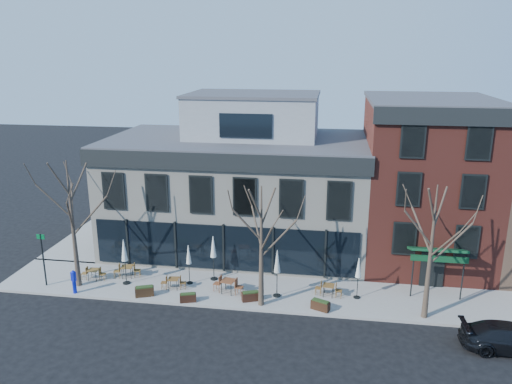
# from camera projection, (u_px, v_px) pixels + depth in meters

# --- Properties ---
(ground) EXTENTS (120.00, 120.00, 0.00)m
(ground) POSITION_uv_depth(u_px,v_px,m) (224.00, 274.00, 32.72)
(ground) COLOR black
(ground) RESTS_ON ground
(sidewalk_front) EXTENTS (33.50, 4.70, 0.15)m
(sidewalk_front) POSITION_uv_depth(u_px,v_px,m) (269.00, 292.00, 30.19)
(sidewalk_front) COLOR gray
(sidewalk_front) RESTS_ON ground
(sidewalk_side) EXTENTS (4.50, 12.00, 0.15)m
(sidewalk_side) POSITION_uv_depth(u_px,v_px,m) (103.00, 232.00, 40.05)
(sidewalk_side) COLOR gray
(sidewalk_side) RESTS_ON ground
(corner_building) EXTENTS (18.39, 10.39, 11.10)m
(corner_building) POSITION_uv_depth(u_px,v_px,m) (239.00, 185.00, 36.22)
(corner_building) COLOR beige
(corner_building) RESTS_ON ground
(red_brick_building) EXTENTS (8.20, 11.78, 11.18)m
(red_brick_building) POSITION_uv_depth(u_px,v_px,m) (425.00, 180.00, 34.00)
(red_brick_building) COLOR maroon
(red_brick_building) RESTS_ON ground
(tree_corner) EXTENTS (3.93, 3.98, 7.92)m
(tree_corner) POSITION_uv_depth(u_px,v_px,m) (73.00, 223.00, 29.75)
(tree_corner) COLOR #382B21
(tree_corner) RESTS_ON sidewalk_front
(tree_mid) EXTENTS (3.50, 3.55, 7.04)m
(tree_mid) POSITION_uv_depth(u_px,v_px,m) (262.00, 245.00, 27.53)
(tree_mid) COLOR #382B21
(tree_mid) RESTS_ON sidewalk_front
(tree_right) EXTENTS (3.72, 3.77, 7.48)m
(tree_right) POSITION_uv_depth(u_px,v_px,m) (431.00, 251.00, 26.15)
(tree_right) COLOR #382B21
(tree_right) RESTS_ON sidewalk_front
(sign_pole) EXTENTS (0.50, 0.10, 3.40)m
(sign_pole) POSITION_uv_depth(u_px,v_px,m) (43.00, 256.00, 30.36)
(sign_pole) COLOR black
(sign_pole) RESTS_ON sidewalk_front
(parked_sedan) EXTENTS (4.71, 1.98, 1.36)m
(parked_sedan) POSITION_uv_depth(u_px,v_px,m) (510.00, 338.00, 24.30)
(parked_sedan) COLOR black
(parked_sedan) RESTS_ON ground
(call_box) EXTENTS (0.31, 0.30, 1.50)m
(call_box) POSITION_uv_depth(u_px,v_px,m) (74.00, 281.00, 29.68)
(call_box) COLOR #0E1BB7
(call_box) RESTS_ON sidewalk_front
(cafe_set_0) EXTENTS (1.59, 0.66, 0.83)m
(cafe_set_0) POSITION_uv_depth(u_px,v_px,m) (94.00, 273.00, 31.52)
(cafe_set_0) COLOR brown
(cafe_set_0) RESTS_ON sidewalk_front
(cafe_set_1) EXTENTS (1.77, 0.83, 0.91)m
(cafe_set_1) POSITION_uv_depth(u_px,v_px,m) (127.00, 270.00, 31.84)
(cafe_set_1) COLOR brown
(cafe_set_1) RESTS_ON sidewalk_front
(cafe_set_2) EXTENTS (1.59, 0.69, 0.82)m
(cafe_set_2) POSITION_uv_depth(u_px,v_px,m) (174.00, 282.00, 30.32)
(cafe_set_2) COLOR brown
(cafe_set_2) RESTS_ON sidewalk_front
(cafe_set_3) EXTENTS (1.95, 0.90, 1.00)m
(cafe_set_3) POSITION_uv_depth(u_px,v_px,m) (228.00, 285.00, 29.78)
(cafe_set_3) COLOR brown
(cafe_set_3) RESTS_ON sidewalk_front
(cafe_set_5) EXTENTS (1.66, 0.73, 0.86)m
(cafe_set_5) POSITION_uv_depth(u_px,v_px,m) (328.00, 289.00, 29.44)
(cafe_set_5) COLOR brown
(cafe_set_5) RESTS_ON sidewalk_front
(umbrella_0) EXTENTS (0.47, 0.47, 2.93)m
(umbrella_0) POSITION_uv_depth(u_px,v_px,m) (124.00, 253.00, 30.54)
(umbrella_0) COLOR black
(umbrella_0) RESTS_ON sidewalk_front
(umbrella_1) EXTENTS (0.41, 0.41, 2.55)m
(umbrella_1) POSITION_uv_depth(u_px,v_px,m) (189.00, 257.00, 30.63)
(umbrella_1) COLOR black
(umbrella_1) RESTS_ON sidewalk_front
(umbrella_2) EXTENTS (0.47, 0.47, 2.92)m
(umbrella_2) POSITION_uv_depth(u_px,v_px,m) (213.00, 249.00, 31.11)
(umbrella_2) COLOR black
(umbrella_2) RESTS_ON sidewalk_front
(umbrella_3) EXTENTS (0.47, 0.47, 2.93)m
(umbrella_3) POSITION_uv_depth(u_px,v_px,m) (277.00, 264.00, 28.96)
(umbrella_3) COLOR black
(umbrella_3) RESTS_ON sidewalk_front
(umbrella_4) EXTENTS (0.40, 0.40, 2.53)m
(umbrella_4) POSITION_uv_depth(u_px,v_px,m) (358.00, 270.00, 28.82)
(umbrella_4) COLOR black
(umbrella_4) RESTS_ON sidewalk_front
(planter_0) EXTENTS (1.18, 0.81, 0.61)m
(planter_0) POSITION_uv_depth(u_px,v_px,m) (145.00, 291.00, 29.47)
(planter_0) COLOR black
(planter_0) RESTS_ON sidewalk_front
(planter_1) EXTENTS (1.01, 0.63, 0.53)m
(planter_1) POSITION_uv_depth(u_px,v_px,m) (188.00, 297.00, 28.80)
(planter_1) COLOR black
(planter_1) RESTS_ON sidewalk_front
(planter_2) EXTENTS (1.09, 0.74, 0.57)m
(planter_2) POSITION_uv_depth(u_px,v_px,m) (251.00, 296.00, 28.91)
(planter_2) COLOR black
(planter_2) RESTS_ON sidewalk_front
(planter_3) EXTENTS (1.12, 0.80, 0.58)m
(planter_3) POSITION_uv_depth(u_px,v_px,m) (320.00, 305.00, 27.90)
(planter_3) COLOR black
(planter_3) RESTS_ON sidewalk_front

